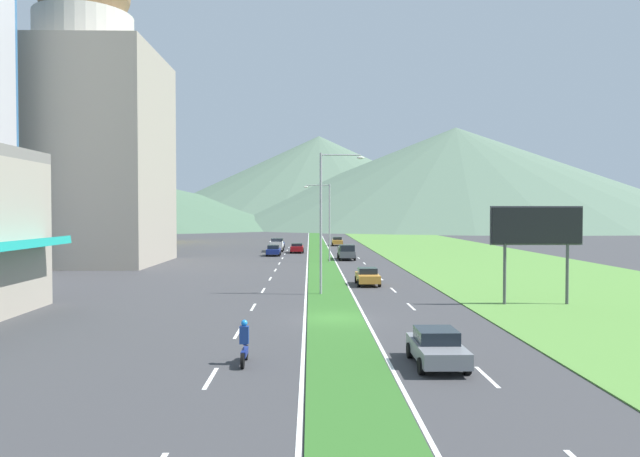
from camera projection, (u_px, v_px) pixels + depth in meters
ground_plane at (335, 319)px, 33.48m from camera, size 600.00×600.00×0.00m
grass_median at (319, 251)px, 93.45m from camera, size 3.20×240.00×0.06m
grass_verge_right at (447, 250)px, 93.81m from camera, size 24.00×240.00×0.06m
lane_dash_left_1 at (211, 378)px, 21.48m from camera, size 0.16×2.80×0.01m
lane_dash_left_2 at (238, 333)px, 29.56m from camera, size 0.16×2.80×0.01m
lane_dash_left_3 at (253, 307)px, 37.65m from camera, size 0.16×2.80×0.01m
lane_dash_left_4 at (263, 290)px, 45.73m from camera, size 0.16×2.80×0.01m
lane_dash_left_5 at (270, 279)px, 53.81m from camera, size 0.16×2.80×0.01m
lane_dash_left_6 at (275, 270)px, 61.89m from camera, size 0.16×2.80×0.01m
lane_dash_left_7 at (279, 263)px, 69.98m from camera, size 0.16×2.80×0.01m
lane_dash_left_8 at (282, 258)px, 78.06m from camera, size 0.16×2.80×0.01m
lane_dash_left_9 at (285, 254)px, 86.14m from camera, size 0.16×2.80×0.01m
lane_dash_left_10 at (287, 250)px, 94.22m from camera, size 0.16×2.80×0.01m
lane_dash_left_11 at (289, 247)px, 102.31m from camera, size 0.16×2.80×0.01m
lane_dash_right_1 at (487, 377)px, 21.66m from camera, size 0.16×2.80×0.01m
lane_dash_right_2 at (439, 332)px, 29.74m from camera, size 0.16×2.80×0.01m
lane_dash_right_3 at (411, 307)px, 37.83m from camera, size 0.16×2.80×0.01m
lane_dash_right_4 at (393, 290)px, 45.91m from camera, size 0.16×2.80×0.01m
lane_dash_right_5 at (381, 278)px, 53.99m from camera, size 0.16×2.80×0.01m
lane_dash_right_6 at (372, 270)px, 62.07m from camera, size 0.16×2.80×0.01m
lane_dash_right_7 at (364, 263)px, 70.16m from camera, size 0.16×2.80×0.01m
lane_dash_right_8 at (359, 258)px, 78.24m from camera, size 0.16×2.80×0.01m
lane_dash_right_9 at (354, 254)px, 86.32m from camera, size 0.16×2.80×0.01m
lane_dash_right_10 at (350, 250)px, 94.40m from camera, size 0.16×2.80×0.01m
lane_dash_right_11 at (347, 247)px, 102.49m from camera, size 0.16×2.80×0.01m
edge_line_median_left at (308, 251)px, 93.42m from camera, size 0.16×240.00×0.01m
edge_line_median_right at (330, 251)px, 93.48m from camera, size 0.16×240.00×0.01m
domed_building at (85, 129)px, 69.44m from camera, size 17.50×17.50×37.94m
midrise_colored at (136, 188)px, 120.68m from camera, size 12.81×12.81×22.19m
hill_far_left at (95, 199)px, 260.50m from camera, size 222.99×222.99×24.39m
hill_far_center at (319, 180)px, 296.98m from camera, size 190.28×190.28×44.87m
hill_far_right at (456, 177)px, 263.45m from camera, size 222.32×222.32×44.36m
street_lamp_near at (325, 214)px, 43.28m from camera, size 3.32×0.30×10.50m
street_lamp_mid at (327, 217)px, 71.49m from camera, size 3.24×0.40×9.58m
billboard_roadside at (537, 230)px, 38.35m from camera, size 6.12×0.28×6.52m
car_0 at (273, 250)px, 82.40m from camera, size 1.97×4.22×1.53m
car_1 at (368, 276)px, 49.17m from camera, size 1.93×4.18×1.45m
car_2 at (437, 347)px, 23.28m from camera, size 1.95×4.07×1.44m
car_3 at (297, 248)px, 88.72m from camera, size 2.03×4.75×1.46m
car_4 at (337, 241)px, 107.83m from camera, size 1.98×4.36×1.59m
car_5 at (279, 244)px, 100.42m from camera, size 1.86×4.38×1.43m
pickup_truck_0 at (277, 245)px, 92.04m from camera, size 2.18×5.40×2.00m
pickup_truck_1 at (346, 252)px, 75.42m from camera, size 2.18×5.40×2.00m
motorcycle_rider at (244, 346)px, 23.46m from camera, size 0.36×2.00×1.80m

